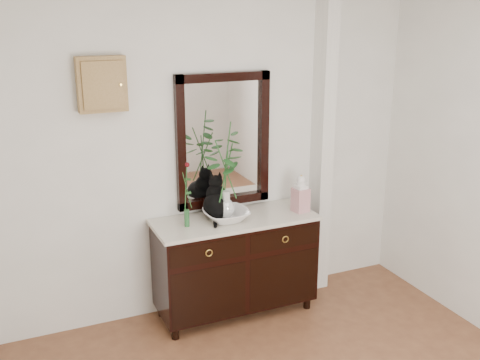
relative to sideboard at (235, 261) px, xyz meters
name	(u,v)px	position (x,y,z in m)	size (l,w,h in m)	color
wall_back	(212,152)	(-0.10, 0.25, 0.88)	(3.60, 0.04, 2.70)	white
pilaster	(322,143)	(0.90, 0.17, 0.88)	(0.12, 0.20, 2.70)	white
sideboard	(235,261)	(0.00, 0.00, 0.00)	(1.33, 0.52, 0.82)	black
wall_mirror	(223,141)	(0.00, 0.24, 0.97)	(0.80, 0.06, 1.10)	black
key_cabinet	(102,84)	(-0.95, 0.21, 1.48)	(0.35, 0.10, 0.40)	brown
cat	(216,197)	(-0.14, 0.06, 0.55)	(0.25, 0.30, 0.35)	black
lotus_bowl	(226,215)	(-0.08, -0.02, 0.42)	(0.36, 0.36, 0.09)	white
vase_branches	(226,170)	(-0.08, -0.02, 0.79)	(0.38, 0.38, 0.79)	silver
bud_vase_rose	(186,194)	(-0.41, -0.01, 0.64)	(0.06, 0.06, 0.53)	#286130
ginger_jar	(301,193)	(0.56, -0.07, 0.54)	(0.12, 0.12, 0.32)	white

